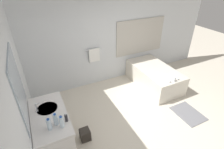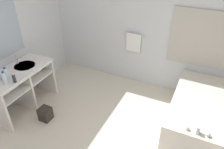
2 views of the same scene
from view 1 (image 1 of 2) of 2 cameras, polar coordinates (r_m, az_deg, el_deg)
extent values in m
plane|color=beige|center=(4.24, 10.01, -16.57)|extent=(16.00, 16.00, 0.00)
cube|color=silver|center=(5.12, -3.16, 11.07)|extent=(7.40, 0.06, 2.70)
cube|color=#B7B2A8|center=(5.70, 9.23, 12.13)|extent=(1.70, 0.02, 1.10)
cylinder|color=silver|center=(5.03, -5.94, 8.12)|extent=(0.50, 0.02, 0.02)
cube|color=white|center=(5.09, -5.80, 6.32)|extent=(0.32, 0.04, 0.40)
cube|color=silver|center=(2.84, -27.75, -11.47)|extent=(0.06, 7.40, 2.70)
cube|color=#A3B2C1|center=(3.04, -28.14, -3.81)|extent=(0.02, 1.10, 1.10)
cube|color=white|center=(3.45, -19.90, -12.56)|extent=(0.63, 1.27, 0.05)
cube|color=white|center=(3.62, -19.17, -15.43)|extent=(0.60, 1.21, 0.02)
cylinder|color=white|center=(3.62, -20.27, -10.99)|extent=(0.38, 0.38, 0.12)
cube|color=white|center=(3.74, -18.69, -17.31)|extent=(0.58, 0.04, 0.80)
cube|color=white|center=(4.19, -20.17, -11.38)|extent=(0.58, 0.04, 0.80)
cylinder|color=white|center=(3.34, -17.63, -18.05)|extent=(0.13, 0.35, 0.13)
cylinder|color=white|center=(3.80, -19.46, -11.22)|extent=(0.13, 0.35, 0.13)
cylinder|color=silver|center=(3.58, -23.24, -10.81)|extent=(0.04, 0.04, 0.02)
cylinder|color=silver|center=(3.52, -23.55, -9.71)|extent=(0.02, 0.02, 0.16)
cube|color=silver|center=(3.48, -23.14, -8.69)|extent=(0.07, 0.01, 0.01)
cube|color=silver|center=(5.49, 13.50, -0.62)|extent=(0.97, 1.77, 0.58)
ellipsoid|color=white|center=(5.42, 13.68, 0.65)|extent=(0.70, 1.27, 0.30)
cube|color=silver|center=(4.84, 19.65, -1.46)|extent=(0.04, 0.07, 0.12)
sphere|color=silver|center=(4.76, 18.38, -2.17)|extent=(0.06, 0.06, 0.06)
sphere|color=silver|center=(4.95, 20.76, -1.35)|extent=(0.06, 0.06, 0.06)
cylinder|color=silver|center=(3.15, -17.91, -13.78)|extent=(0.07, 0.07, 0.22)
cylinder|color=#1E4CA8|center=(3.07, -18.27, -12.20)|extent=(0.04, 0.04, 0.02)
cylinder|color=silver|center=(3.10, -19.82, -15.11)|extent=(0.07, 0.07, 0.21)
cylinder|color=#1E4CA8|center=(3.02, -20.21, -13.57)|extent=(0.04, 0.04, 0.02)
cylinder|color=silver|center=(3.08, -16.10, -14.70)|extent=(0.07, 0.07, 0.21)
cylinder|color=#1E4CA8|center=(3.00, -16.43, -13.13)|extent=(0.04, 0.04, 0.02)
cylinder|color=#28282D|center=(3.18, -14.71, -13.55)|extent=(0.05, 0.05, 0.14)
cylinder|color=silver|center=(3.12, -14.92, -12.44)|extent=(0.02, 0.02, 0.03)
cube|color=#2D2823|center=(3.92, -8.77, -18.85)|extent=(0.20, 0.20, 0.25)
cube|color=slate|center=(4.87, 23.60, -11.59)|extent=(0.57, 0.75, 0.02)
camera|label=2|loc=(3.00, 60.23, 12.56)|focal=35.00mm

